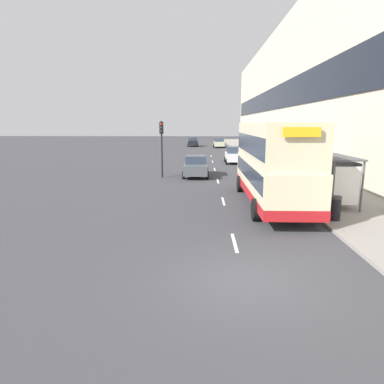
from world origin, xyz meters
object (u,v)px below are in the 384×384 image
(bus_shelter, at_px, (338,171))
(car_3, at_px, (196,166))
(car_0, at_px, (219,143))
(car_2, at_px, (193,142))
(car_1, at_px, (234,155))
(traffic_light_far_kerb, at_px, (162,140))
(litter_bin, at_px, (334,208))
(double_decker_bus_near, at_px, (272,162))
(pedestrian_1, at_px, (345,180))

(bus_shelter, height_order, car_3, bus_shelter)
(car_0, xyz_separation_m, car_2, (-4.79, 3.09, 0.02))
(car_1, relative_size, traffic_light_far_kerb, 0.87)
(car_2, xyz_separation_m, traffic_light_far_kerb, (-1.45, -38.32, 2.16))
(car_3, relative_size, litter_bin, 4.22)
(double_decker_bus_near, xyz_separation_m, car_2, (-5.42, 47.48, -1.42))
(bus_shelter, relative_size, car_2, 1.03)
(car_1, height_order, litter_bin, car_1)
(car_2, distance_m, litter_bin, 51.46)
(traffic_light_far_kerb, bearing_deg, litter_bin, -54.60)
(bus_shelter, distance_m, pedestrian_1, 2.95)
(bus_shelter, height_order, double_decker_bus_near, double_decker_bus_near)
(car_1, bearing_deg, traffic_light_far_kerb, -123.10)
(litter_bin, relative_size, traffic_light_far_kerb, 0.23)
(bus_shelter, xyz_separation_m, double_decker_bus_near, (-3.30, 0.40, 0.41))
(bus_shelter, distance_m, litter_bin, 3.49)
(pedestrian_1, bearing_deg, litter_bin, -115.81)
(traffic_light_far_kerb, bearing_deg, car_0, 79.94)
(car_1, bearing_deg, litter_bin, -84.28)
(car_3, height_order, pedestrian_1, pedestrian_1)
(double_decker_bus_near, height_order, litter_bin, double_decker_bus_near)
(litter_bin, bearing_deg, pedestrian_1, 64.19)
(car_2, height_order, pedestrian_1, pedestrian_1)
(double_decker_bus_near, bearing_deg, car_2, 96.51)
(car_3, bearing_deg, litter_bin, 115.18)
(double_decker_bus_near, bearing_deg, car_0, 90.81)
(traffic_light_far_kerb, bearing_deg, bus_shelter, -43.22)
(car_3, distance_m, pedestrian_1, 11.86)
(car_1, distance_m, pedestrian_1, 18.03)
(car_1, distance_m, car_2, 28.58)
(car_0, distance_m, pedestrian_1, 42.69)
(car_2, relative_size, traffic_light_far_kerb, 0.91)
(car_0, bearing_deg, pedestrian_1, -82.80)
(double_decker_bus_near, distance_m, car_1, 19.43)
(bus_shelter, distance_m, car_2, 48.68)
(bus_shelter, height_order, litter_bin, bus_shelter)
(double_decker_bus_near, xyz_separation_m, litter_bin, (2.08, -3.44, -1.61))
(bus_shelter, height_order, car_2, bus_shelter)
(car_1, relative_size, pedestrian_1, 2.32)
(double_decker_bus_near, bearing_deg, pedestrian_1, 23.33)
(bus_shelter, relative_size, traffic_light_far_kerb, 0.94)
(car_1, height_order, pedestrian_1, pedestrian_1)
(bus_shelter, xyz_separation_m, car_0, (-3.93, 44.79, -1.03))
(double_decker_bus_near, height_order, pedestrian_1, double_decker_bus_near)
(car_1, distance_m, traffic_light_far_kerb, 12.39)
(car_1, height_order, car_3, car_1)
(bus_shelter, bearing_deg, car_3, 126.06)
(car_0, bearing_deg, double_decker_bus_near, -89.19)
(car_2, height_order, traffic_light_far_kerb, traffic_light_far_kerb)
(bus_shelter, xyz_separation_m, car_2, (-8.72, 47.88, -1.02))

